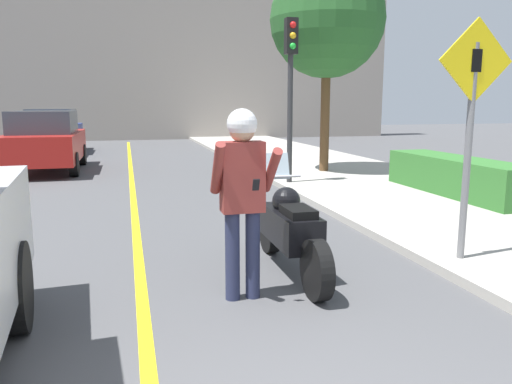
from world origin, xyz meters
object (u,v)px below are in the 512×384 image
object	(u,v)px
traffic_light	(291,70)
parked_car_blue	(53,131)
person_biker	(242,183)
parked_car_red	(46,141)
motorcycle	(290,229)
crossing_sign	(471,118)
street_tree	(327,20)

from	to	relation	value
traffic_light	parked_car_blue	bearing A→B (deg)	122.60
person_biker	parked_car_red	distance (m)	10.93
motorcycle	parked_car_red	size ratio (longest dim) A/B	0.53
person_biker	traffic_light	size ratio (longest dim) A/B	0.51
crossing_sign	traffic_light	world-z (taller)	traffic_light
motorcycle	crossing_sign	xyz separation A→B (m)	(1.97, -0.33, 1.22)
crossing_sign	street_tree	xyz separation A→B (m)	(1.39, 7.57, 2.24)
motorcycle	street_tree	size ratio (longest dim) A/B	0.42
parked_car_red	person_biker	bearing A→B (deg)	-72.87
parked_car_blue	street_tree	bearing A→B (deg)	-46.26
crossing_sign	traffic_light	xyz separation A→B (m)	(-0.12, 5.91, 0.89)
parked_car_red	parked_car_blue	world-z (taller)	same
street_tree	parked_car_red	world-z (taller)	street_tree
motorcycle	crossing_sign	bearing A→B (deg)	-9.56
parked_car_blue	traffic_light	bearing A→B (deg)	-57.40
crossing_sign	street_tree	size ratio (longest dim) A/B	0.50
traffic_light	street_tree	size ratio (longest dim) A/B	0.67
traffic_light	parked_car_blue	distance (m)	11.73
motorcycle	person_biker	bearing A→B (deg)	-137.80
street_tree	crossing_sign	bearing A→B (deg)	-100.39
motorcycle	crossing_sign	size ratio (longest dim) A/B	0.83
motorcycle	parked_car_blue	bearing A→B (deg)	106.00
motorcycle	parked_car_red	world-z (taller)	parked_car_red
person_biker	crossing_sign	distance (m)	2.73
street_tree	parked_car_blue	world-z (taller)	street_tree
crossing_sign	parked_car_blue	bearing A→B (deg)	112.11
motorcycle	person_biker	distance (m)	1.12
person_biker	street_tree	distance (m)	9.27
traffic_light	street_tree	bearing A→B (deg)	47.64
traffic_light	crossing_sign	bearing A→B (deg)	-88.79
street_tree	parked_car_red	distance (m)	8.30
motorcycle	person_biker	xyz separation A→B (m)	(-0.68, -0.62, 0.64)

